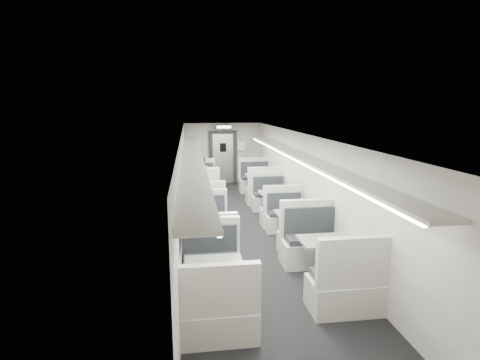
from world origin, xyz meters
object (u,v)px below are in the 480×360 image
object	(u,v)px
exit_sign	(224,127)
booth_right_c	(293,226)
booth_right_b	(274,204)
vestibule_door	(223,158)
booth_left_a	(200,188)
booth_right_d	(327,261)
booth_right_a	(259,186)
passenger	(203,178)
booth_left_c	(207,235)
booth_left_d	(214,284)
booth_left_b	(202,202)

from	to	relation	value
exit_sign	booth_right_c	bearing A→B (deg)	-80.84
booth_right_b	vestibule_door	size ratio (longest dim) A/B	0.99
booth_right_c	exit_sign	size ratio (longest dim) A/B	3.18
booth_left_a	exit_sign	distance (m)	2.97
booth_right_b	booth_right_c	world-z (taller)	booth_right_b
booth_right_d	exit_sign	world-z (taller)	exit_sign
booth_right_a	passenger	size ratio (longest dim) A/B	1.57
booth_left_c	booth_right_d	world-z (taller)	booth_right_d
booth_left_a	exit_sign	xyz separation A→B (m)	(1.00, 2.07, 1.87)
booth_left_a	booth_left_d	bearing A→B (deg)	-90.00
booth_left_d	exit_sign	bearing A→B (deg)	83.58
booth_left_b	booth_left_d	distance (m)	4.94
booth_left_a	booth_left_d	world-z (taller)	booth_left_a
booth_left_c	vestibule_door	bearing A→B (deg)	82.01
booth_right_d	exit_sign	distance (m)	8.64
booth_left_b	booth_left_c	world-z (taller)	booth_left_b
booth_right_b	vestibule_door	distance (m)	4.95
vestibule_door	exit_sign	xyz separation A→B (m)	(0.00, -0.49, 1.24)
booth_left_d	booth_right_b	xyz separation A→B (m)	(2.00, 4.57, -0.01)
booth_left_d	booth_right_a	world-z (taller)	booth_right_a
booth_right_d	passenger	xyz separation A→B (m)	(-1.90, 6.29, 0.31)
booth_right_a	passenger	world-z (taller)	passenger
booth_left_a	booth_right_b	size ratio (longest dim) A/B	1.10
booth_right_a	passenger	bearing A→B (deg)	-177.44
booth_left_c	passenger	world-z (taller)	passenger
booth_right_b	booth_right_d	bearing A→B (deg)	-90.00
booth_right_c	booth_left_a	bearing A→B (deg)	115.85
booth_left_d	booth_left_b	bearing A→B (deg)	90.00
booth_left_c	booth_right_b	size ratio (longest dim) A/B	1.03
booth_right_d	exit_sign	size ratio (longest dim) A/B	3.78
booth_left_c	booth_left_d	bearing A→B (deg)	-90.00
passenger	booth_right_a	bearing A→B (deg)	5.06
booth_right_b	exit_sign	world-z (taller)	exit_sign
booth_left_b	booth_right_c	distance (m)	3.01
booth_left_c	booth_left_d	size ratio (longest dim) A/B	1.00
booth_left_b	passenger	xyz separation A→B (m)	(0.10, 1.86, 0.32)
booth_right_d	exit_sign	xyz separation A→B (m)	(-1.00, 8.38, 1.86)
booth_left_a	passenger	world-z (taller)	passenger
vestibule_door	booth_right_b	bearing A→B (deg)	-78.23
booth_right_c	vestibule_door	world-z (taller)	vestibule_door
booth_left_a	booth_left_c	world-z (taller)	booth_left_a
booth_left_c	exit_sign	xyz separation A→B (m)	(1.00, 6.64, 1.90)
booth_left_a	booth_right_c	size ratio (longest dim) A/B	1.16
booth_right_d	vestibule_door	size ratio (longest dim) A/B	1.12
booth_left_c	exit_sign	distance (m)	6.97
booth_left_d	booth_right_d	distance (m)	2.06
vestibule_door	booth_right_c	bearing A→B (deg)	-81.50
booth_left_a	booth_left_c	distance (m)	4.56
booth_right_a	booth_right_d	distance (m)	6.37
booth_left_b	booth_left_d	size ratio (longest dim) A/B	1.06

